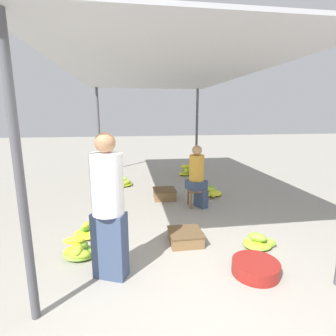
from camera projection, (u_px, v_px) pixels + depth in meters
ground_plane at (209, 321)px, 2.45m from camera, size 40.00×40.00×0.00m
canopy_post_front_left at (20, 181)px, 2.22m from camera, size 0.08×0.08×2.69m
canopy_post_back_left at (99, 131)px, 8.36m from camera, size 0.08×0.08×2.69m
canopy_post_back_right at (197, 130)px, 8.83m from camera, size 0.08×0.08×2.69m
canopy_tarp at (161, 72)px, 5.25m from camera, size 3.62×6.74×0.04m
vendor_foreground at (108, 205)px, 2.95m from camera, size 0.47×0.47×1.71m
stool at (196, 192)px, 5.39m from camera, size 0.34×0.34×0.38m
vendor_seated at (197, 176)px, 5.32m from camera, size 0.45×0.45×1.28m
basin_black at (256, 268)px, 3.16m from camera, size 0.56×0.56×0.16m
banana_pile_left_0 at (79, 250)px, 3.51m from camera, size 0.47×0.42×0.29m
banana_pile_left_1 at (112, 205)px, 5.28m from camera, size 0.46×0.43×0.20m
banana_pile_left_2 at (90, 231)px, 4.13m from camera, size 0.48×0.43×0.26m
banana_pile_left_3 at (122, 183)px, 6.93m from camera, size 0.63×0.62×0.27m
banana_pile_right_0 at (186, 171)px, 8.13m from camera, size 0.44×0.47×0.34m
banana_pile_right_1 at (210, 192)px, 6.19m from camera, size 0.55×0.65×0.19m
banana_pile_right_2 at (258, 242)px, 3.79m from camera, size 0.49×0.37×0.23m
crate_near at (164, 194)px, 5.92m from camera, size 0.49×0.49×0.23m
crate_mid at (185, 237)px, 3.91m from camera, size 0.48×0.48×0.19m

